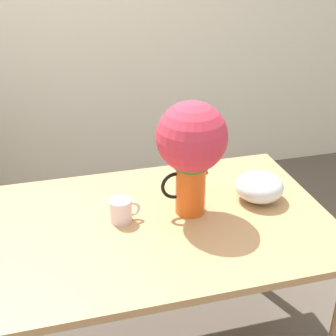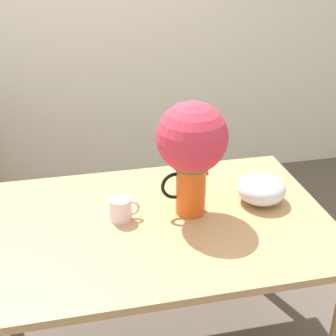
% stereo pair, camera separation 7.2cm
% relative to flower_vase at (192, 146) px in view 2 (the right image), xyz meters
% --- Properties ---
extents(wall_back, '(8.00, 0.05, 2.60)m').
position_rel_flower_vase_xyz_m(wall_back, '(-0.35, 1.70, 0.27)').
color(wall_back, '#EDE5CC').
rests_on(wall_back, ground_plane).
extents(table, '(1.43, 0.89, 0.74)m').
position_rel_flower_vase_xyz_m(table, '(-0.18, -0.03, -0.38)').
color(table, tan).
rests_on(table, ground_plane).
extents(flower_vase, '(0.27, 0.27, 0.46)m').
position_rel_flower_vase_xyz_m(flower_vase, '(0.00, 0.00, 0.00)').
color(flower_vase, '#E05619').
rests_on(flower_vase, table).
extents(coffee_mug, '(0.12, 0.09, 0.09)m').
position_rel_flower_vase_xyz_m(coffee_mug, '(-0.27, 0.00, -0.24)').
color(coffee_mug, silver).
rests_on(coffee_mug, table).
extents(white_bowl, '(0.20, 0.20, 0.12)m').
position_rel_flower_vase_xyz_m(white_bowl, '(0.30, 0.02, -0.23)').
color(white_bowl, silver).
rests_on(white_bowl, table).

